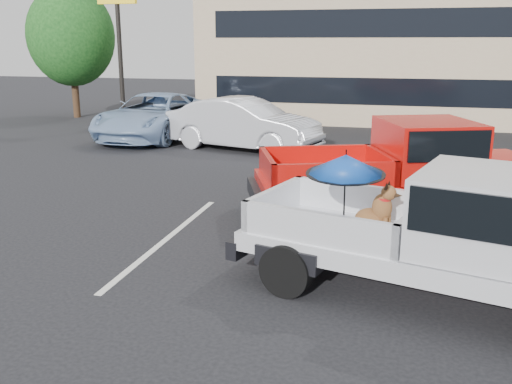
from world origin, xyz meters
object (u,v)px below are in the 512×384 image
at_px(tree_left, 71,36).
at_px(silver_pickup, 465,232).
at_px(red_pickup, 417,164).
at_px(motel_sign, 118,11).
at_px(blue_suv, 154,116).
at_px(silver_sedan, 244,124).

xyz_separation_m(tree_left, silver_pickup, (15.93, -16.51, -2.68)).
height_order(tree_left, red_pickup, tree_left).
bearing_deg(silver_pickup, motel_sign, 146.99).
bearing_deg(tree_left, blue_suv, -37.28).
distance_m(motel_sign, blue_suv, 4.67).
bearing_deg(tree_left, motel_sign, -36.87).
bearing_deg(blue_suv, silver_pickup, -48.26).
height_order(silver_sedan, blue_suv, silver_sedan).
bearing_deg(silver_pickup, silver_sedan, 135.35).
bearing_deg(silver_sedan, silver_pickup, -135.20).
relative_size(silver_pickup, blue_suv, 1.02).
height_order(tree_left, silver_sedan, tree_left).
height_order(silver_pickup, blue_suv, silver_pickup).
relative_size(tree_left, silver_pickup, 1.00).
bearing_deg(motel_sign, silver_pickup, -48.56).
xyz_separation_m(red_pickup, silver_sedan, (-5.43, 6.29, -0.22)).
distance_m(red_pickup, blue_suv, 12.07).
bearing_deg(tree_left, red_pickup, -38.78).
relative_size(tree_left, blue_suv, 1.02).
xyz_separation_m(tree_left, blue_suv, (6.10, -4.64, -2.91)).
bearing_deg(silver_pickup, red_pickup, 113.07).
bearing_deg(red_pickup, tree_left, 120.15).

